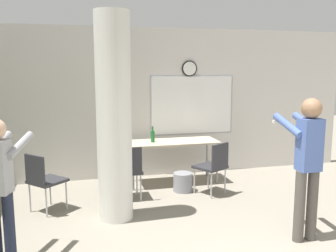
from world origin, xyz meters
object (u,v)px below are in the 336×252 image
at_px(chair_table_right, 213,164).
at_px(chair_near_pillar, 43,178).
at_px(bottle_on_table, 153,136).
at_px(folding_table, 172,144).
at_px(chair_table_left, 128,168).
at_px(person_watching_back, 0,180).
at_px(person_playing_side, 307,158).

height_order(chair_table_right, chair_near_pillar, same).
bearing_deg(chair_table_right, bottle_on_table, 137.02).
relative_size(folding_table, chair_near_pillar, 1.88).
bearing_deg(bottle_on_table, chair_table_right, -42.98).
height_order(folding_table, chair_table_left, chair_table_left).
height_order(chair_table_right, person_watching_back, person_watching_back).
bearing_deg(person_watching_back, bottle_on_table, 48.20).
height_order(folding_table, chair_table_right, chair_table_right).
height_order(folding_table, person_watching_back, person_watching_back).
xyz_separation_m(bottle_on_table, person_watching_back, (-2.09, -2.34, 0.05)).
distance_m(chair_table_right, chair_table_left, 1.39).
bearing_deg(person_playing_side, chair_near_pillar, 151.85).
bearing_deg(chair_table_right, chair_table_left, 176.46).
relative_size(chair_near_pillar, person_playing_side, 0.50).
height_order(chair_near_pillar, person_playing_side, person_playing_side).
distance_m(folding_table, chair_table_right, 0.94).
distance_m(person_watching_back, person_playing_side, 3.42).
distance_m(folding_table, chair_table_left, 1.16).
bearing_deg(bottle_on_table, folding_table, -0.54).
height_order(chair_table_left, person_watching_back, person_watching_back).
bearing_deg(chair_table_left, chair_near_pillar, -169.78).
xyz_separation_m(chair_near_pillar, person_watching_back, (-0.30, -1.41, 0.41)).
xyz_separation_m(chair_table_left, person_playing_side, (1.86, -1.89, 0.51)).
relative_size(person_watching_back, person_playing_side, 0.91).
xyz_separation_m(folding_table, chair_table_left, (-0.90, -0.70, -0.20)).
bearing_deg(folding_table, chair_table_left, -142.31).
height_order(folding_table, chair_near_pillar, chair_near_pillar).
distance_m(chair_table_left, person_playing_side, 2.70).
bearing_deg(chair_table_right, person_watching_back, -152.19).
bearing_deg(chair_near_pillar, folding_table, 23.23).
relative_size(chair_table_right, person_watching_back, 0.55).
bearing_deg(person_playing_side, person_watching_back, 175.73).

